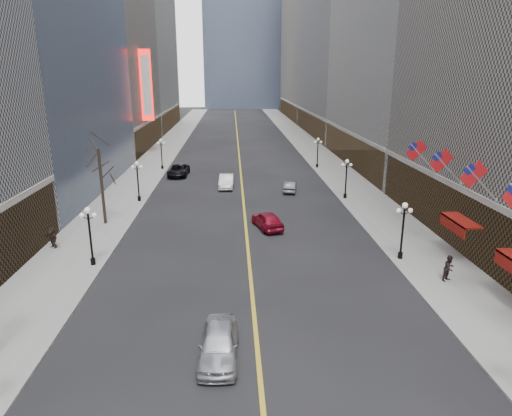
{
  "coord_description": "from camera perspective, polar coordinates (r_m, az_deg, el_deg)",
  "views": [
    {
      "loc": [
        -1.16,
        -2.4,
        14.02
      ],
      "look_at": [
        -0.19,
        16.26,
        8.49
      ],
      "focal_mm": 32.0,
      "sensor_mm": 36.0,
      "label": 1
    }
  ],
  "objects": [
    {
      "name": "streetlamp_east_1",
      "position": [
        36.63,
        17.92,
        -2.02
      ],
      "size": [
        1.26,
        0.44,
        4.52
      ],
      "color": "black",
      "rests_on": "sidewalk_east"
    },
    {
      "name": "theatre_marquee",
      "position": [
        83.73,
        -13.54,
        14.67
      ],
      "size": [
        2.0,
        0.55,
        12.0
      ],
      "color": "red",
      "rests_on": "ground"
    },
    {
      "name": "streetlamp_west_3",
      "position": [
        70.11,
        -11.75,
        7.02
      ],
      "size": [
        1.26,
        0.44,
        4.52
      ],
      "color": "black",
      "rests_on": "sidewalk_west"
    },
    {
      "name": "flag_4",
      "position": [
        38.73,
        22.35,
        5.24
      ],
      "size": [
        2.87,
        0.12,
        2.87
      ],
      "color": "#B2B2B7",
      "rests_on": "ground"
    },
    {
      "name": "awning_c",
      "position": [
        38.31,
        23.98,
        -1.58
      ],
      "size": [
        1.4,
        4.0,
        0.93
      ],
      "color": "maroon",
      "rests_on": "ground"
    },
    {
      "name": "lane_line",
      "position": [
        83.59,
        -2.15,
        6.83
      ],
      "size": [
        0.25,
        200.0,
        0.02
      ],
      "primitive_type": "cube",
      "color": "gold",
      "rests_on": "ground"
    },
    {
      "name": "streetlamp_east_3",
      "position": [
        70.5,
        7.72,
        7.27
      ],
      "size": [
        1.26,
        0.44,
        4.52
      ],
      "color": "black",
      "rests_on": "sidewalk_east"
    },
    {
      "name": "car_sb_mid",
      "position": [
        42.77,
        1.41,
        -1.51
      ],
      "size": [
        3.15,
        5.1,
        1.62
      ],
      "primitive_type": "imported",
      "rotation": [
        0.0,
        0.0,
        3.42
      ],
      "color": "maroon",
      "rests_on": "ground"
    },
    {
      "name": "ped_east_walk",
      "position": [
        34.5,
        23.01,
        -6.93
      ],
      "size": [
        1.03,
        0.9,
        1.86
      ],
      "primitive_type": "imported",
      "rotation": [
        0.0,
        0.0,
        0.56
      ],
      "color": "black",
      "rests_on": "sidewalk_east"
    },
    {
      "name": "streetlamp_west_2",
      "position": [
        52.7,
        -14.58,
        3.77
      ],
      "size": [
        1.26,
        0.44,
        4.52
      ],
      "color": "black",
      "rests_on": "sidewalk_west"
    },
    {
      "name": "streetlamp_east_2",
      "position": [
        53.22,
        11.22,
        4.11
      ],
      "size": [
        1.26,
        0.44,
        4.52
      ],
      "color": "black",
      "rests_on": "sidewalk_east"
    },
    {
      "name": "bldg_east_c",
      "position": [
        113.21,
        13.91,
        21.19
      ],
      "size": [
        26.6,
        40.6,
        48.8
      ],
      "color": "#9A9A9D",
      "rests_on": "ground"
    },
    {
      "name": "sidewalk_east",
      "position": [
        75.28,
        8.74,
        5.62
      ],
      "size": [
        6.0,
        230.0,
        0.15
      ],
      "primitive_type": "cube",
      "color": "gray",
      "rests_on": "ground"
    },
    {
      "name": "car_sb_far",
      "position": [
        56.24,
        4.29,
        2.71
      ],
      "size": [
        2.14,
        4.24,
        1.33
      ],
      "primitive_type": "imported",
      "rotation": [
        0.0,
        0.0,
        2.96
      ],
      "color": "#45494C",
      "rests_on": "ground"
    },
    {
      "name": "flag_3",
      "position": [
        34.37,
        25.79,
        3.53
      ],
      "size": [
        2.87,
        0.12,
        2.87
      ],
      "color": "#B2B2B7",
      "rests_on": "ground"
    },
    {
      "name": "bldg_west_c",
      "position": [
        94.57,
        -22.35,
        22.13
      ],
      "size": [
        26.6,
        30.6,
        50.8
      ],
      "color": "gray",
      "rests_on": "ground"
    },
    {
      "name": "sidewalk_west",
      "position": [
        74.84,
        -12.85,
        5.34
      ],
      "size": [
        6.0,
        230.0,
        0.15
      ],
      "primitive_type": "cube",
      "color": "gray",
      "rests_on": "ground"
    },
    {
      "name": "car_nb_mid",
      "position": [
        58.28,
        -3.72,
        3.37
      ],
      "size": [
        1.92,
        5.09,
        1.66
      ],
      "primitive_type": "imported",
      "rotation": [
        0.0,
        0.0,
        -0.03
      ],
      "color": "silver",
      "rests_on": "ground"
    },
    {
      "name": "car_nb_far",
      "position": [
        65.74,
        -9.66,
        4.64
      ],
      "size": [
        2.89,
        5.82,
        1.58
      ],
      "primitive_type": "imported",
      "rotation": [
        0.0,
        0.0,
        -0.05
      ],
      "color": "black",
      "rests_on": "ground"
    },
    {
      "name": "car_nb_near",
      "position": [
        24.24,
        -4.67,
        -16.52
      ],
      "size": [
        2.15,
        4.99,
        1.68
      ],
      "primitive_type": "imported",
      "rotation": [
        0.0,
        0.0,
        -0.03
      ],
      "color": "#B7B8BF",
      "rests_on": "ground"
    },
    {
      "name": "flag_5",
      "position": [
        43.23,
        19.6,
        6.58
      ],
      "size": [
        2.87,
        0.12,
        2.87
      ],
      "color": "#B2B2B7",
      "rests_on": "ground"
    },
    {
      "name": "ped_west_far",
      "position": [
        41.24,
        -24.1,
        -3.4
      ],
      "size": [
        1.54,
        1.35,
        1.72
      ],
      "primitive_type": "imported",
      "rotation": [
        0.0,
        0.0,
        -0.66
      ],
      "color": "black",
      "rests_on": "sidewalk_west"
    },
    {
      "name": "bldg_east_d",
      "position": [
        155.51,
        9.29,
        22.62
      ],
      "size": [
        26.6,
        46.6,
        62.8
      ],
      "color": "gray",
      "rests_on": "ground"
    },
    {
      "name": "streetlamp_west_1",
      "position": [
        35.87,
        -20.08,
        -2.61
      ],
      "size": [
        1.26,
        0.44,
        4.52
      ],
      "color": "black",
      "rests_on": "sidewalk_west"
    },
    {
      "name": "tree_west_far",
      "position": [
        44.84,
        -18.99,
        5.6
      ],
      "size": [
        3.6,
        3.6,
        7.92
      ],
      "color": "#2D231C",
      "rests_on": "sidewalk_west"
    }
  ]
}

